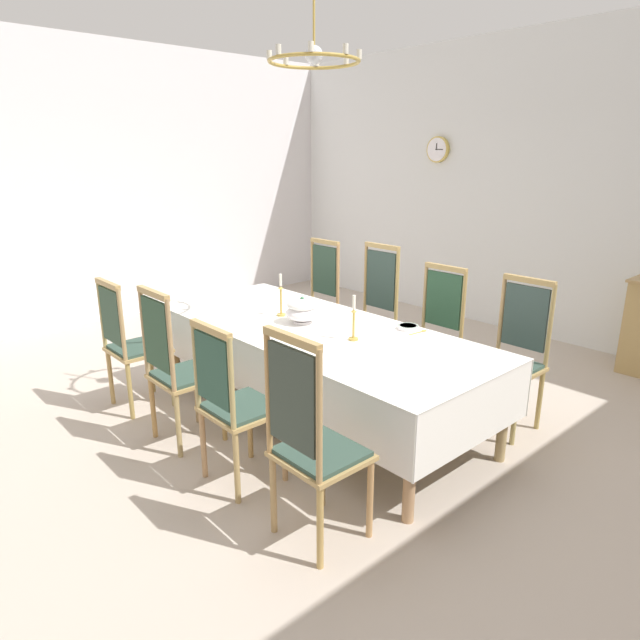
# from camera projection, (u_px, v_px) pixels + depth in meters

# --- Properties ---
(ground) EXTENTS (7.50, 6.44, 0.04)m
(ground) POSITION_uv_depth(u_px,v_px,m) (317.00, 417.00, 4.46)
(ground) COLOR #BDAF9F
(back_wall) EXTENTS (7.50, 0.08, 3.28)m
(back_wall) POSITION_uv_depth(u_px,v_px,m) (539.00, 188.00, 6.07)
(back_wall) COLOR silver
(back_wall) RESTS_ON ground
(left_wall) EXTENTS (0.08, 6.44, 3.28)m
(left_wall) POSITION_uv_depth(u_px,v_px,m) (108.00, 185.00, 6.68)
(left_wall) COLOR silver
(left_wall) RESTS_ON ground
(dining_table) EXTENTS (2.90, 1.18, 0.74)m
(dining_table) POSITION_uv_depth(u_px,v_px,m) (315.00, 336.00, 4.24)
(dining_table) COLOR tan
(dining_table) RESTS_ON ground
(tablecloth) EXTENTS (2.92, 1.20, 0.40)m
(tablecloth) POSITION_uv_depth(u_px,v_px,m) (315.00, 339.00, 4.25)
(tablecloth) COLOR white
(tablecloth) RESTS_ON dining_table
(chair_south_a) EXTENTS (0.44, 0.42, 1.08)m
(chair_south_a) POSITION_uv_depth(u_px,v_px,m) (130.00, 342.00, 4.43)
(chair_south_a) COLOR tan
(chair_south_a) RESTS_ON ground
(chair_north_a) EXTENTS (0.44, 0.42, 1.17)m
(chair_north_a) POSITION_uv_depth(u_px,v_px,m) (316.00, 297.00, 5.69)
(chair_north_a) COLOR tan
(chair_north_a) RESTS_ON ground
(chair_south_b) EXTENTS (0.44, 0.42, 1.15)m
(chair_south_b) POSITION_uv_depth(u_px,v_px,m) (176.00, 366.00, 3.87)
(chair_south_b) COLOR tan
(chair_south_b) RESTS_ON ground
(chair_north_b) EXTENTS (0.44, 0.42, 1.22)m
(chair_north_b) POSITION_uv_depth(u_px,v_px,m) (371.00, 311.00, 5.14)
(chair_north_b) COLOR tan
(chair_north_b) RESTS_ON ground
(chair_south_c) EXTENTS (0.44, 0.42, 1.07)m
(chair_south_c) POSITION_uv_depth(u_px,v_px,m) (233.00, 401.00, 3.38)
(chair_south_c) COLOR tan
(chair_south_c) RESTS_ON ground
(chair_north_c) EXTENTS (0.44, 0.42, 1.12)m
(chair_north_c) POSITION_uv_depth(u_px,v_px,m) (433.00, 331.00, 4.64)
(chair_north_c) COLOR tan
(chair_north_c) RESTS_ON ground
(chair_south_d) EXTENTS (0.44, 0.42, 1.20)m
(chair_south_d) POSITION_uv_depth(u_px,v_px,m) (311.00, 439.00, 2.84)
(chair_south_d) COLOR tan
(chair_south_d) RESTS_ON ground
(chair_north_d) EXTENTS (0.44, 0.42, 1.14)m
(chair_north_d) POSITION_uv_depth(u_px,v_px,m) (513.00, 353.00, 4.12)
(chair_north_d) COLOR tan
(chair_north_d) RESTS_ON ground
(soup_tureen) EXTENTS (0.26, 0.26, 0.21)m
(soup_tureen) POSITION_uv_depth(u_px,v_px,m) (302.00, 310.00, 4.30)
(soup_tureen) COLOR white
(soup_tureen) RESTS_ON tablecloth
(candlestick_west) EXTENTS (0.07, 0.07, 0.35)m
(candlestick_west) POSITION_uv_depth(u_px,v_px,m) (281.00, 299.00, 4.48)
(candlestick_west) COLOR gold
(candlestick_west) RESTS_ON tablecloth
(candlestick_east) EXTENTS (0.07, 0.07, 0.33)m
(candlestick_east) POSITION_uv_depth(u_px,v_px,m) (354.00, 323.00, 3.89)
(candlestick_east) COLOR gold
(candlestick_east) RESTS_ON tablecloth
(bowl_near_left) EXTENTS (0.16, 0.16, 0.03)m
(bowl_near_left) POSITION_uv_depth(u_px,v_px,m) (408.00, 327.00, 4.16)
(bowl_near_left) COLOR white
(bowl_near_left) RESTS_ON tablecloth
(bowl_near_right) EXTENTS (0.18, 0.18, 0.04)m
(bowl_near_right) POSITION_uv_depth(u_px,v_px,m) (322.00, 305.00, 4.75)
(bowl_near_right) COLOR white
(bowl_near_right) RESTS_ON tablecloth
(spoon_primary) EXTENTS (0.03, 0.18, 0.01)m
(spoon_primary) POSITION_uv_depth(u_px,v_px,m) (422.00, 331.00, 4.11)
(spoon_primary) COLOR gold
(spoon_primary) RESTS_ON tablecloth
(spoon_secondary) EXTENTS (0.03, 0.18, 0.01)m
(spoon_secondary) POSITION_uv_depth(u_px,v_px,m) (315.00, 304.00, 4.85)
(spoon_secondary) COLOR gold
(spoon_secondary) RESTS_ON tablecloth
(mounted_clock) EXTENTS (0.31, 0.06, 0.31)m
(mounted_clock) POSITION_uv_depth(u_px,v_px,m) (438.00, 149.00, 6.85)
(mounted_clock) COLOR #D1B251
(chandelier) EXTENTS (0.63, 0.63, 0.66)m
(chandelier) POSITION_uv_depth(u_px,v_px,m) (314.00, 59.00, 3.69)
(chandelier) COLOR gold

